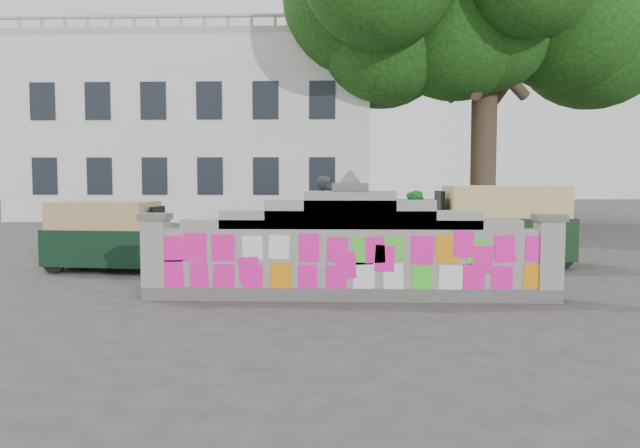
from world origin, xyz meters
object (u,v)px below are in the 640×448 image
(cyclist_bike, at_px, (327,248))
(rickshaw_left, at_px, (108,235))
(rickshaw_right, at_px, (500,224))
(cyclist_rider, at_px, (327,231))
(pedestrian, at_px, (414,233))

(cyclist_bike, height_order, rickshaw_left, rickshaw_left)
(cyclist_bike, relative_size, rickshaw_left, 0.73)
(rickshaw_left, bearing_deg, rickshaw_right, 12.68)
(rickshaw_left, bearing_deg, cyclist_bike, 4.39)
(cyclist_rider, height_order, pedestrian, cyclist_rider)
(rickshaw_left, distance_m, rickshaw_right, 8.23)
(rickshaw_left, bearing_deg, cyclist_rider, 4.39)
(cyclist_rider, height_order, rickshaw_left, cyclist_rider)
(pedestrian, bearing_deg, cyclist_bike, -108.36)
(cyclist_bike, distance_m, rickshaw_left, 4.46)
(pedestrian, bearing_deg, cyclist_rider, -108.36)
(cyclist_rider, distance_m, rickshaw_left, 4.46)
(rickshaw_left, xyz_separation_m, rickshaw_right, (8.16, 1.06, 0.16))
(cyclist_bike, bearing_deg, pedestrian, -89.57)
(cyclist_bike, bearing_deg, cyclist_rider, 0.00)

